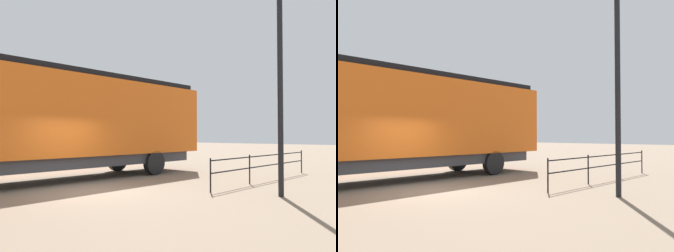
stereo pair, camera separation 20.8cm
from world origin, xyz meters
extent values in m
plane|color=#84705B|center=(0.00, 0.00, 0.00)|extent=(120.00, 120.00, 0.00)
cube|color=orange|center=(-3.16, -0.72, 2.56)|extent=(2.92, 16.67, 3.11)
cube|color=black|center=(-3.16, 6.46, 2.09)|extent=(2.81, 2.32, 2.18)
cube|color=black|center=(-3.16, -0.72, 4.23)|extent=(2.63, 16.01, 0.24)
cube|color=#38383D|center=(-3.16, -0.72, 0.78)|extent=(2.63, 15.34, 0.45)
cylinder|color=black|center=(-4.47, 4.61, 0.55)|extent=(0.30, 1.10, 1.10)
cylinder|color=black|center=(-1.85, 4.61, 0.55)|extent=(0.30, 1.10, 1.10)
cylinder|color=black|center=(4.78, 3.21, 3.02)|extent=(0.16, 0.16, 6.05)
cube|color=black|center=(2.82, 6.14, 1.00)|extent=(0.04, 7.47, 0.04)
cube|color=black|center=(2.82, 6.14, 0.60)|extent=(0.04, 7.47, 0.04)
cylinder|color=black|center=(2.82, 2.40, 0.54)|extent=(0.05, 0.05, 1.08)
cylinder|color=black|center=(2.82, 4.89, 0.54)|extent=(0.05, 0.05, 1.08)
cylinder|color=black|center=(2.82, 7.38, 0.54)|extent=(0.05, 0.05, 1.08)
cylinder|color=black|center=(2.82, 9.87, 0.54)|extent=(0.05, 0.05, 1.08)
camera|label=1|loc=(9.13, -6.54, 1.81)|focal=36.73mm
camera|label=2|loc=(9.29, -6.40, 1.81)|focal=36.73mm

